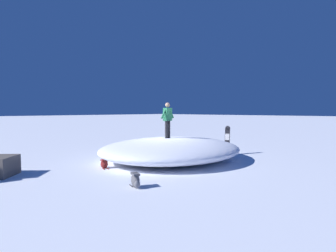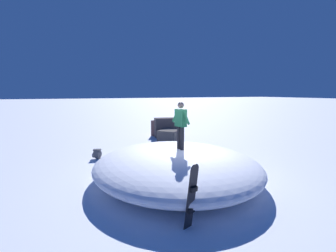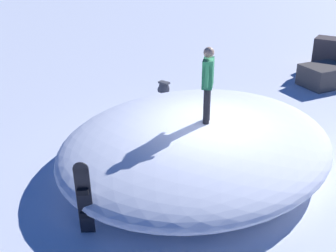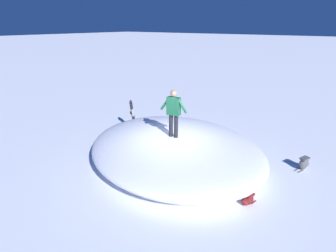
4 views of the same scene
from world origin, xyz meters
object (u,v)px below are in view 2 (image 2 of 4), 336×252
at_px(snowboard_primary_upright, 192,196).
at_px(backpack_near, 165,153).
at_px(snowboarder_standing, 181,122).
at_px(backpack_far, 97,154).

relative_size(snowboard_primary_upright, backpack_near, 2.87).
relative_size(snowboarder_standing, backpack_far, 2.66).
relative_size(backpack_near, backpack_far, 0.86).
distance_m(backpack_near, backpack_far, 3.19).
bearing_deg(backpack_far, backpack_near, -16.22).
xyz_separation_m(snowboarder_standing, backpack_far, (-2.36, 3.96, -1.80)).
distance_m(snowboarder_standing, snowboard_primary_upright, 3.71).
bearing_deg(backpack_near, backpack_far, 163.78).
height_order(snowboarder_standing, backpack_near, snowboarder_standing).
distance_m(snowboarder_standing, backpack_near, 3.65).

